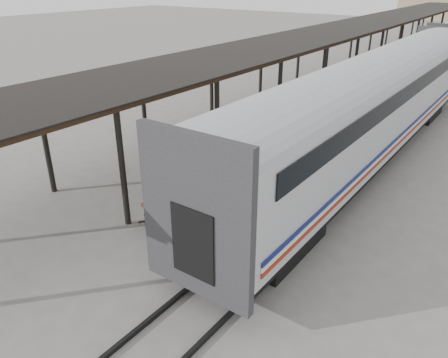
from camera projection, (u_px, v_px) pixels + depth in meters
ground at (197, 211)px, 15.34m from camera, size 160.00×160.00×0.00m
canopy at (361, 26)px, 33.02m from camera, size 4.90×64.30×4.15m
building_left at (438, 1)px, 79.46m from camera, size 12.00×8.00×6.00m
baggage_cart at (181, 202)px, 14.56m from camera, size 1.50×2.52×0.86m
suitcase_stack at (185, 187)px, 14.67m from camera, size 1.29×1.03×0.57m
luggage_tug at (358, 89)px, 28.93m from camera, size 1.32×1.81×1.44m
porter at (172, 180)px, 13.46m from camera, size 0.70×0.81×1.89m
pedestrian at (336, 93)px, 27.17m from camera, size 1.07×0.77×1.68m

